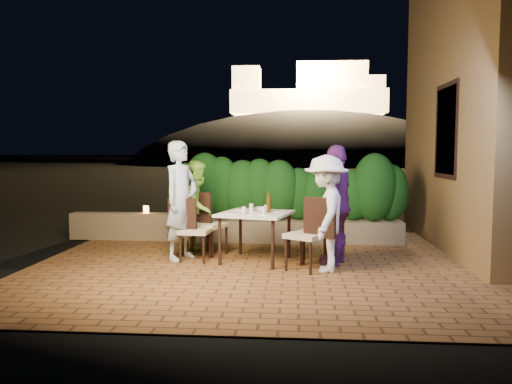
# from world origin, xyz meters

# --- Properties ---
(ground) EXTENTS (400.00, 400.00, 0.00)m
(ground) POSITION_xyz_m (0.00, 0.00, -0.02)
(ground) COLOR black
(ground) RESTS_ON ground
(terrace_floor) EXTENTS (7.00, 6.00, 0.15)m
(terrace_floor) POSITION_xyz_m (0.00, 0.50, -0.07)
(terrace_floor) COLOR brown
(terrace_floor) RESTS_ON ground
(building_wall) EXTENTS (1.60, 5.00, 5.00)m
(building_wall) POSITION_xyz_m (3.60, 2.00, 2.50)
(building_wall) COLOR olive
(building_wall) RESTS_ON ground
(window_pane) EXTENTS (0.08, 1.00, 1.40)m
(window_pane) POSITION_xyz_m (2.82, 1.50, 2.00)
(window_pane) COLOR black
(window_pane) RESTS_ON building_wall
(window_frame) EXTENTS (0.06, 1.15, 1.55)m
(window_frame) POSITION_xyz_m (2.81, 1.50, 2.00)
(window_frame) COLOR black
(window_frame) RESTS_ON building_wall
(planter) EXTENTS (4.20, 0.55, 0.40)m
(planter) POSITION_xyz_m (0.20, 2.30, 0.20)
(planter) COLOR #7D6D4F
(planter) RESTS_ON ground
(hedge) EXTENTS (4.00, 0.70, 1.10)m
(hedge) POSITION_xyz_m (0.20, 2.30, 0.95)
(hedge) COLOR #134212
(hedge) RESTS_ON planter
(parapet) EXTENTS (2.20, 0.30, 0.50)m
(parapet) POSITION_xyz_m (-2.80, 2.30, 0.25)
(parapet) COLOR #7D6D4F
(parapet) RESTS_ON ground
(hill) EXTENTS (52.00, 40.00, 22.00)m
(hill) POSITION_xyz_m (2.00, 60.00, -4.00)
(hill) COLOR black
(hill) RESTS_ON ground
(fortress) EXTENTS (26.00, 8.00, 8.00)m
(fortress) POSITION_xyz_m (2.00, 60.00, 10.50)
(fortress) COLOR #FFCC7A
(fortress) RESTS_ON hill
(dining_table) EXTENTS (1.22, 1.22, 0.75)m
(dining_table) POSITION_xyz_m (-0.25, 0.58, 0.38)
(dining_table) COLOR white
(dining_table) RESTS_ON ground
(plate_nw) EXTENTS (0.22, 0.22, 0.01)m
(plate_nw) POSITION_xyz_m (-0.57, 0.41, 0.76)
(plate_nw) COLOR white
(plate_nw) RESTS_ON dining_table
(plate_sw) EXTENTS (0.23, 0.23, 0.01)m
(plate_sw) POSITION_xyz_m (-0.49, 0.88, 0.76)
(plate_sw) COLOR white
(plate_sw) RESTS_ON dining_table
(plate_ne) EXTENTS (0.23, 0.23, 0.01)m
(plate_ne) POSITION_xyz_m (-0.08, 0.28, 0.76)
(plate_ne) COLOR white
(plate_ne) RESTS_ON dining_table
(plate_se) EXTENTS (0.21, 0.21, 0.01)m
(plate_se) POSITION_xyz_m (0.11, 0.73, 0.76)
(plate_se) COLOR white
(plate_se) RESTS_ON dining_table
(plate_centre) EXTENTS (0.23, 0.23, 0.01)m
(plate_centre) POSITION_xyz_m (-0.22, 0.54, 0.76)
(plate_centre) COLOR white
(plate_centre) RESTS_ON dining_table
(plate_front) EXTENTS (0.21, 0.21, 0.01)m
(plate_front) POSITION_xyz_m (-0.25, 0.29, 0.76)
(plate_front) COLOR white
(plate_front) RESTS_ON dining_table
(glass_nw) EXTENTS (0.06, 0.06, 0.10)m
(glass_nw) POSITION_xyz_m (-0.41, 0.44, 0.80)
(glass_nw) COLOR silver
(glass_nw) RESTS_ON dining_table
(glass_sw) EXTENTS (0.07, 0.07, 0.11)m
(glass_sw) POSITION_xyz_m (-0.33, 0.77, 0.81)
(glass_sw) COLOR silver
(glass_sw) RESTS_ON dining_table
(glass_ne) EXTENTS (0.06, 0.06, 0.11)m
(glass_ne) POSITION_xyz_m (-0.11, 0.44, 0.80)
(glass_ne) COLOR silver
(glass_ne) RESTS_ON dining_table
(glass_se) EXTENTS (0.06, 0.06, 0.10)m
(glass_se) POSITION_xyz_m (-0.09, 0.73, 0.80)
(glass_se) COLOR silver
(glass_se) RESTS_ON dining_table
(beer_bottle) EXTENTS (0.06, 0.06, 0.31)m
(beer_bottle) POSITION_xyz_m (-0.05, 0.62, 0.91)
(beer_bottle) COLOR #4E2D0D
(beer_bottle) RESTS_ON dining_table
(bowl) EXTENTS (0.23, 0.23, 0.04)m
(bowl) POSITION_xyz_m (-0.19, 0.91, 0.77)
(bowl) COLOR white
(bowl) RESTS_ON dining_table
(chair_left_front) EXTENTS (0.48, 0.48, 0.96)m
(chair_left_front) POSITION_xyz_m (-1.17, 0.56, 0.48)
(chair_left_front) COLOR black
(chair_left_front) RESTS_ON ground
(chair_left_back) EXTENTS (0.63, 0.63, 1.00)m
(chair_left_back) POSITION_xyz_m (-1.02, 1.04, 0.50)
(chair_left_back) COLOR black
(chair_left_back) RESTS_ON ground
(chair_right_front) EXTENTS (0.66, 0.66, 1.04)m
(chair_right_front) POSITION_xyz_m (0.50, 0.08, 0.52)
(chair_right_front) COLOR black
(chair_right_front) RESTS_ON ground
(chair_right_back) EXTENTS (0.45, 0.45, 0.95)m
(chair_right_back) POSITION_xyz_m (0.67, 0.60, 0.47)
(chair_right_back) COLOR black
(chair_right_back) RESTS_ON ground
(diner_blue) EXTENTS (0.69, 0.79, 1.83)m
(diner_blue) POSITION_xyz_m (-1.40, 0.63, 0.91)
(diner_blue) COLOR #A5BCD4
(diner_blue) RESTS_ON ground
(diner_green) EXTENTS (0.77, 0.88, 1.52)m
(diner_green) POSITION_xyz_m (-1.24, 1.18, 0.76)
(diner_green) COLOR #93DB44
(diner_green) RESTS_ON ground
(diner_white) EXTENTS (0.72, 1.11, 1.62)m
(diner_white) POSITION_xyz_m (0.78, 0.04, 0.81)
(diner_white) COLOR white
(diner_white) RESTS_ON ground
(diner_purple) EXTENTS (0.77, 1.12, 1.77)m
(diner_purple) POSITION_xyz_m (0.96, 0.53, 0.88)
(diner_purple) COLOR #63246E
(diner_purple) RESTS_ON ground
(parapet_lamp) EXTENTS (0.10, 0.10, 0.14)m
(parapet_lamp) POSITION_xyz_m (-2.46, 2.30, 0.57)
(parapet_lamp) COLOR orange
(parapet_lamp) RESTS_ON parapet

